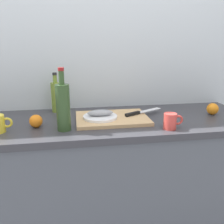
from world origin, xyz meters
name	(u,v)px	position (x,y,z in m)	size (l,w,h in m)	color
back_wall	(90,58)	(0.00, 0.33, 1.25)	(3.20, 0.05, 2.50)	silver
kitchen_counter	(97,184)	(0.00, 0.00, 0.45)	(2.00, 0.60, 0.90)	#4C5159
cutting_board	(112,118)	(0.10, -0.01, 0.91)	(0.44, 0.31, 0.02)	tan
white_plate	(100,117)	(0.03, -0.02, 0.93)	(0.20, 0.20, 0.01)	white
fish_fillet	(100,113)	(0.03, -0.02, 0.95)	(0.15, 0.07, 0.04)	gray
chef_knife	(139,113)	(0.28, 0.02, 0.93)	(0.27, 0.16, 0.02)	silver
olive_oil_bottle	(56,96)	(-0.24, 0.23, 1.01)	(0.06, 0.06, 0.27)	olive
wine_bottle	(63,106)	(-0.18, -0.14, 1.03)	(0.07, 0.07, 0.34)	#2D4723
coffee_mug_0	(171,121)	(0.39, -0.22, 0.94)	(0.11, 0.07, 0.09)	#CC3F38
orange_0	(36,121)	(-0.34, -0.07, 0.94)	(0.07, 0.07, 0.07)	orange
orange_1	(212,109)	(0.77, 0.00, 0.94)	(0.08, 0.08, 0.08)	orange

